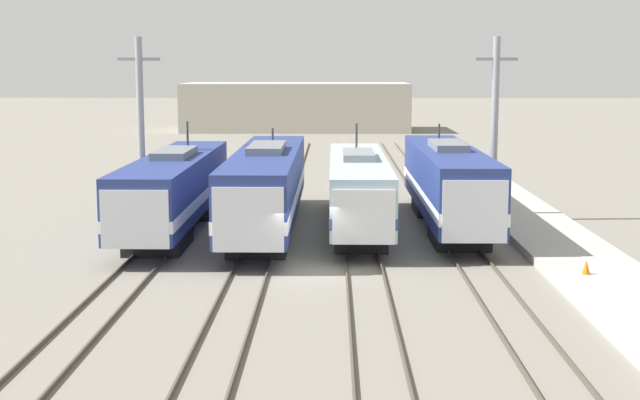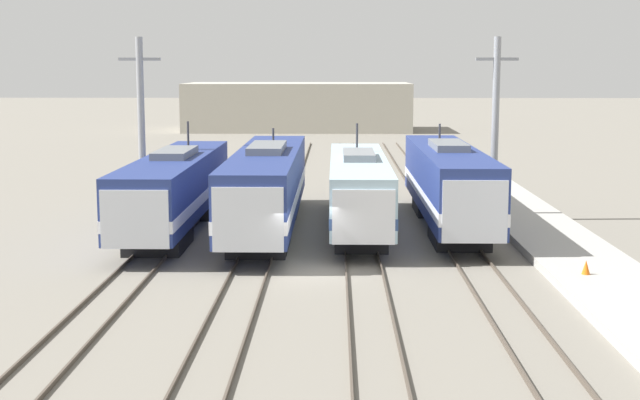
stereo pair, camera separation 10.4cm
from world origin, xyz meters
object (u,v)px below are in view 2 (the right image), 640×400
locomotive_far_left (174,190)px  catenary_tower_right (495,127)px  locomotive_center_left (267,187)px  locomotive_far_right (449,185)px  traffic_cone (586,267)px  catenary_tower_left (141,126)px  locomotive_center_right (359,190)px

locomotive_far_left → catenary_tower_right: 17.12m
locomotive_center_left → locomotive_far_right: bearing=5.9°
locomotive_far_left → traffic_cone: locomotive_far_left is taller
locomotive_far_left → locomotive_center_left: size_ratio=0.92×
locomotive_far_right → catenary_tower_left: (-16.06, 2.66, 2.75)m
catenary_tower_left → locomotive_far_right: bearing=-9.4°
locomotive_far_left → catenary_tower_left: 5.44m
catenary_tower_right → locomotive_far_right: bearing=-135.6°
catenary_tower_left → locomotive_center_right: bearing=-16.5°
locomotive_center_right → catenary_tower_right: 8.56m
locomotive_center_left → catenary_tower_left: catenary_tower_left is taller
catenary_tower_right → locomotive_center_left: bearing=-163.1°
catenary_tower_left → catenary_tower_right: (18.78, 0.00, 0.00)m
locomotive_center_left → locomotive_center_right: locomotive_center_right is taller
locomotive_far_right → catenary_tower_right: size_ratio=1.87×
locomotive_center_left → traffic_cone: size_ratio=37.08×
locomotive_far_left → locomotive_center_right: (9.12, 0.54, -0.06)m
locomotive_far_right → traffic_cone: 12.23m
locomotive_center_left → locomotive_far_right: locomotive_far_right is taller
locomotive_center_left → locomotive_far_right: (9.12, 0.94, 0.02)m
locomotive_center_left → traffic_cone: bearing=-39.4°
locomotive_far_right → catenary_tower_left: catenary_tower_left is taller
traffic_cone → locomotive_far_right: bearing=108.1°
locomotive_far_left → locomotive_center_left: 4.58m
catenary_tower_left → catenary_tower_right: bearing=0.0°
locomotive_center_right → catenary_tower_right: size_ratio=1.78×
catenary_tower_right → traffic_cone: bearing=-85.8°
locomotive_center_left → locomotive_center_right: 4.57m
locomotive_center_right → catenary_tower_left: catenary_tower_left is taller
locomotive_far_right → locomotive_far_left: bearing=-174.6°
catenary_tower_left → catenary_tower_right: size_ratio=1.00×
catenary_tower_left → traffic_cone: (19.83, -14.19, -4.36)m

